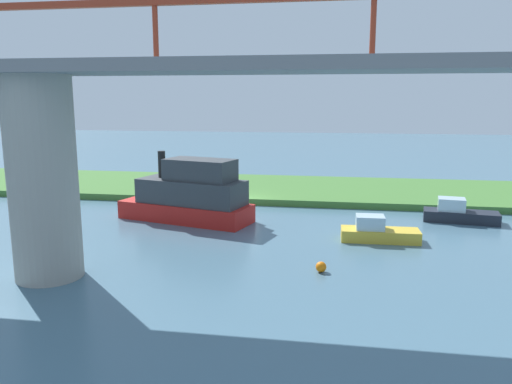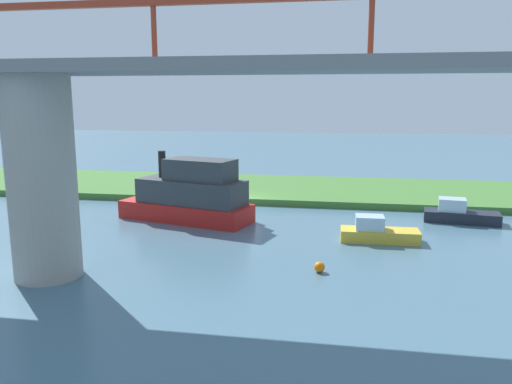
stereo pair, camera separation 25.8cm
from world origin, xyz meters
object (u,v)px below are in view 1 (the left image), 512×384
(skiff_small, at_px, (189,196))
(motorboat_red, at_px, (378,232))
(bridge_pylon, at_px, (43,179))
(person_on_bank, at_px, (199,182))
(mooring_post, at_px, (199,188))
(motorboat_white, at_px, (458,213))
(marker_buoy, at_px, (321,267))

(skiff_small, xyz_separation_m, motorboat_red, (-11.84, 2.85, -1.15))
(bridge_pylon, distance_m, person_on_bank, 19.53)
(mooring_post, bearing_deg, bridge_pylon, 84.19)
(motorboat_white, relative_size, motorboat_red, 1.10)
(mooring_post, relative_size, marker_buoy, 1.80)
(mooring_post, xyz_separation_m, skiff_small, (-1.30, 6.80, 0.72))
(mooring_post, bearing_deg, skiff_small, 100.84)
(person_on_bank, height_order, motorboat_white, person_on_bank)
(person_on_bank, xyz_separation_m, marker_buoy, (-10.48, 16.60, -0.95))
(bridge_pylon, relative_size, marker_buoy, 17.83)
(person_on_bank, height_order, motorboat_red, person_on_bank)
(mooring_post, xyz_separation_m, motorboat_red, (-13.14, 9.65, -0.43))
(bridge_pylon, bearing_deg, person_on_bank, -94.66)
(bridge_pylon, xyz_separation_m, motorboat_white, (-20.46, -13.77, -3.91))
(motorboat_white, distance_m, motorboat_red, 7.71)
(bridge_pylon, height_order, motorboat_red, bridge_pylon)
(skiff_small, relative_size, motorboat_red, 2.12)
(motorboat_red, height_order, marker_buoy, motorboat_red)
(person_on_bank, bearing_deg, motorboat_white, 163.99)
(person_on_bank, bearing_deg, marker_buoy, 122.26)
(motorboat_white, relative_size, marker_buoy, 9.58)
(skiff_small, relative_size, marker_buoy, 18.51)
(skiff_small, relative_size, motorboat_white, 1.93)
(bridge_pylon, bearing_deg, mooring_post, -95.81)
(person_on_bank, bearing_deg, motorboat_red, 141.06)
(bridge_pylon, relative_size, mooring_post, 9.93)
(person_on_bank, height_order, skiff_small, skiff_small)
(bridge_pylon, distance_m, marker_buoy, 13.02)
(skiff_small, height_order, motorboat_red, skiff_small)
(motorboat_red, bearing_deg, person_on_bank, -38.94)
(marker_buoy, bearing_deg, motorboat_white, -127.02)
(person_on_bank, relative_size, mooring_post, 1.55)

